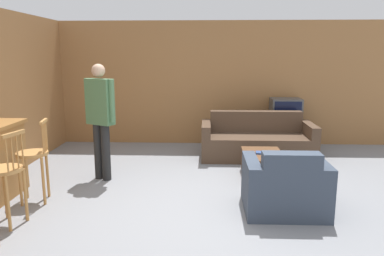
% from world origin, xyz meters
% --- Properties ---
extents(ground_plane, '(24.00, 24.00, 0.00)m').
position_xyz_m(ground_plane, '(0.00, 0.00, 0.00)').
color(ground_plane, gray).
extents(wall_back, '(9.40, 0.08, 2.60)m').
position_xyz_m(wall_back, '(0.00, 3.54, 1.30)').
color(wall_back, '#9E6B3D').
rests_on(wall_back, ground_plane).
extents(wall_left, '(0.08, 8.54, 2.60)m').
position_xyz_m(wall_left, '(-3.14, 1.27, 1.30)').
color(wall_left, '#9E6B3D').
rests_on(wall_left, ground_plane).
extents(bar_chair_mid, '(0.47, 0.47, 1.09)m').
position_xyz_m(bar_chair_mid, '(-2.21, -0.58, 0.58)').
color(bar_chair_mid, '#B77F42').
rests_on(bar_chair_mid, ground_plane).
extents(bar_chair_far, '(0.48, 0.48, 1.09)m').
position_xyz_m(bar_chair_far, '(-2.21, 0.12, 0.58)').
color(bar_chair_far, '#B77F42').
rests_on(bar_chair_far, ground_plane).
extents(couch_far, '(2.06, 0.90, 0.84)m').
position_xyz_m(couch_far, '(0.97, 2.40, 0.30)').
color(couch_far, '#4C3828').
rests_on(couch_far, ground_plane).
extents(armchair_near, '(0.98, 0.86, 0.82)m').
position_xyz_m(armchair_near, '(1.00, -0.07, 0.30)').
color(armchair_near, '#384251').
rests_on(armchair_near, ground_plane).
extents(coffee_table, '(0.61, 0.89, 0.38)m').
position_xyz_m(coffee_table, '(0.92, 1.26, 0.33)').
color(coffee_table, brown).
rests_on(coffee_table, ground_plane).
extents(tv_unit, '(0.97, 0.51, 0.53)m').
position_xyz_m(tv_unit, '(1.64, 3.21, 0.26)').
color(tv_unit, '#2D2319').
rests_on(tv_unit, ground_plane).
extents(tv, '(0.61, 0.48, 0.50)m').
position_xyz_m(tv, '(1.64, 3.20, 0.78)').
color(tv, '#4C4C4C').
rests_on(tv, tv_unit).
extents(book_on_table, '(0.21, 0.16, 0.03)m').
position_xyz_m(book_on_table, '(0.90, 1.24, 0.40)').
color(book_on_table, navy).
rests_on(book_on_table, coffee_table).
extents(person_by_window, '(0.51, 0.36, 1.77)m').
position_xyz_m(person_by_window, '(-1.58, 1.05, 1.01)').
color(person_by_window, black).
rests_on(person_by_window, ground_plane).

